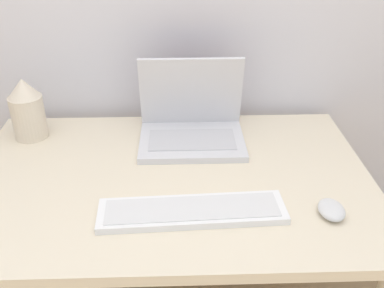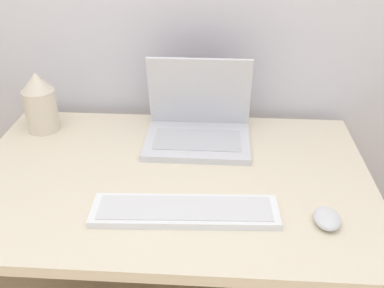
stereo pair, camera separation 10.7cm
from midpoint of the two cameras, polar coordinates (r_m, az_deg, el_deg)
desk at (r=1.33m, az=-0.49°, el=-7.33°), size 1.15×0.77×0.75m
laptop at (r=1.43m, az=2.93°, el=2.56°), size 0.33×0.25×0.26m
keyboard at (r=1.13m, az=1.84°, el=-8.57°), size 0.47×0.14×0.02m
mouse at (r=1.16m, az=19.37°, el=-8.98°), size 0.06×0.09×0.03m
vase at (r=1.54m, az=-16.90°, el=5.03°), size 0.11×0.11×0.20m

